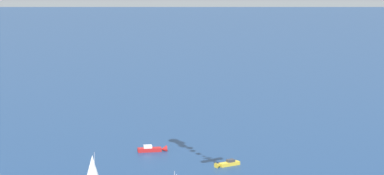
% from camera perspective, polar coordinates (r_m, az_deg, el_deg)
% --- Properties ---
extents(sailboat_inshore, '(3.89, 6.90, 8.82)m').
position_cam_1_polar(sailboat_inshore, '(210.31, -7.28, -5.92)').
color(sailboat_inshore, '#9E9993').
rests_on(sailboat_inshore, ground_plane).
extents(motorboat_mid_cluster, '(8.10, 3.84, 2.28)m').
position_cam_1_polar(motorboat_mid_cluster, '(227.12, 2.51, -5.60)').
color(motorboat_mid_cluster, gold).
rests_on(motorboat_mid_cluster, ground_plane).
extents(motorboat_outer_ring_c, '(8.83, 7.25, 2.66)m').
position_cam_1_polar(motorboat_outer_ring_c, '(244.20, -2.83, -4.52)').
color(motorboat_outer_ring_c, '#B21E1E').
rests_on(motorboat_outer_ring_c, ground_plane).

